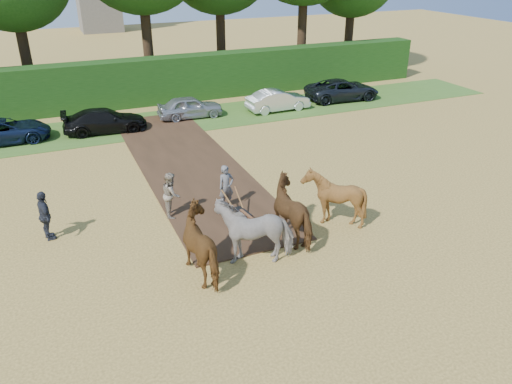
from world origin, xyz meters
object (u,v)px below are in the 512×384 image
spectator_far (45,216)px  parked_cars (161,112)px  spectator_near (171,194)px  plough_team (275,218)px

spectator_far → parked_cars: size_ratio=0.05×
spectator_far → parked_cars: spectator_far is taller
spectator_near → parked_cars: (2.36, 11.62, -0.22)m
plough_team → parked_cars: plough_team is taller
spectator_near → plough_team: size_ratio=0.25×
spectator_far → spectator_near: bearing=-102.0°
plough_team → spectator_near: bearing=127.1°
parked_cars → spectator_near: bearing=-101.5°
spectator_far → parked_cars: 13.52m
spectator_near → spectator_far: bearing=104.6°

